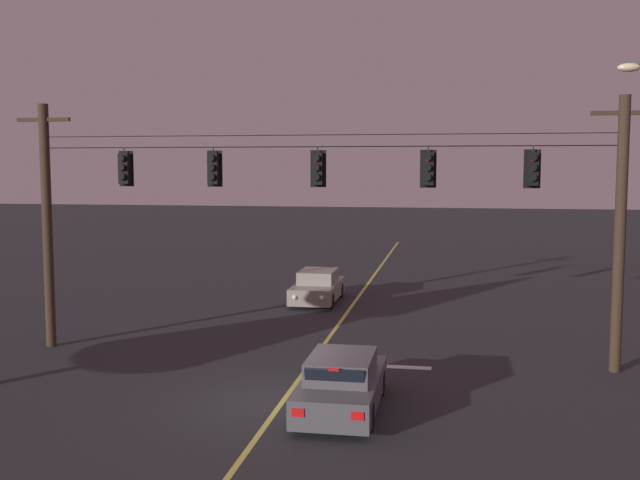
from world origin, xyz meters
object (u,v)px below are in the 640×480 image
object	(u,v)px
traffic_light_centre	(317,169)
car_waiting_near_lane	(342,384)
car_oncoming_lead	(318,287)
traffic_light_left_inner	(213,169)
traffic_light_right_inner	(428,169)
traffic_light_leftmost	(124,168)
traffic_light_rightmost	(533,169)

from	to	relation	value
traffic_light_centre	car_waiting_near_lane	bearing A→B (deg)	-72.94
traffic_light_centre	car_oncoming_lead	bearing A→B (deg)	100.17
traffic_light_left_inner	car_waiting_near_lane	xyz separation A→B (m)	(4.73, -4.76, -5.18)
traffic_light_right_inner	car_oncoming_lead	world-z (taller)	traffic_light_right_inner
traffic_light_leftmost	traffic_light_rightmost	bearing A→B (deg)	0.00
traffic_light_left_inner	traffic_light_rightmost	xyz separation A→B (m)	(9.54, 0.00, 0.00)
car_oncoming_lead	car_waiting_near_lane	bearing A→B (deg)	-77.48
traffic_light_left_inner	car_oncoming_lead	xyz separation A→B (m)	(1.57, 9.48, -5.18)
traffic_light_right_inner	traffic_light_rightmost	world-z (taller)	same
car_waiting_near_lane	traffic_light_centre	bearing A→B (deg)	107.06
traffic_light_centre	car_oncoming_lead	size ratio (longest dim) A/B	0.28
car_oncoming_lead	traffic_light_leftmost	bearing A→B (deg)	-115.37
traffic_light_centre	traffic_light_right_inner	size ratio (longest dim) A/B	1.00
traffic_light_leftmost	traffic_light_rightmost	size ratio (longest dim) A/B	1.00
car_waiting_near_lane	car_oncoming_lead	size ratio (longest dim) A/B	0.98
traffic_light_right_inner	car_waiting_near_lane	bearing A→B (deg)	-111.14
car_waiting_near_lane	traffic_light_rightmost	bearing A→B (deg)	44.68
traffic_light_rightmost	car_waiting_near_lane	bearing A→B (deg)	-135.32
traffic_light_left_inner	car_oncoming_lead	size ratio (longest dim) A/B	0.28
traffic_light_rightmost	traffic_light_centre	bearing A→B (deg)	180.00
traffic_light_centre	car_waiting_near_lane	distance (m)	7.18
traffic_light_right_inner	car_oncoming_lead	distance (m)	11.90
traffic_light_leftmost	traffic_light_centre	distance (m)	6.20
traffic_light_centre	traffic_light_left_inner	bearing A→B (deg)	180.00
traffic_light_leftmost	traffic_light_rightmost	xyz separation A→B (m)	(12.47, 0.00, 0.00)
traffic_light_rightmost	car_oncoming_lead	xyz separation A→B (m)	(-7.97, 9.48, -5.18)
car_waiting_near_lane	car_oncoming_lead	bearing A→B (deg)	102.52
traffic_light_leftmost	traffic_light_rightmost	world-z (taller)	same
traffic_light_right_inner	traffic_light_rightmost	size ratio (longest dim) A/B	1.00
traffic_light_left_inner	traffic_light_rightmost	size ratio (longest dim) A/B	1.00
traffic_light_centre	car_oncoming_lead	xyz separation A→B (m)	(-1.70, 9.48, -5.18)
traffic_light_centre	traffic_light_right_inner	distance (m)	3.30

